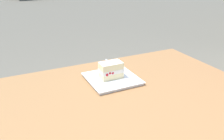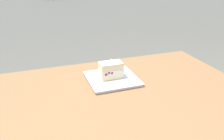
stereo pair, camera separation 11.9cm
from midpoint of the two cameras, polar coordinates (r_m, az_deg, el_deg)
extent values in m
cylinder|color=olive|center=(1.79, 16.20, -7.49)|extent=(0.07, 0.07, 0.64)
cylinder|color=olive|center=(1.52, -21.51, -14.47)|extent=(0.07, 0.07, 0.64)
cube|color=olive|center=(1.02, 7.71, -9.64)|extent=(1.22, 1.06, 0.04)
cube|color=white|center=(1.21, 2.81, -2.27)|extent=(0.23, 0.23, 0.01)
cube|color=white|center=(1.21, 2.82, -1.93)|extent=(0.24, 0.24, 0.00)
cube|color=beige|center=(1.20, 2.58, -1.22)|extent=(0.11, 0.07, 0.03)
cube|color=white|center=(1.19, 2.61, -0.12)|extent=(0.11, 0.07, 0.02)
sphere|color=#B21923|center=(1.17, 2.73, -0.74)|extent=(0.02, 0.02, 0.02)
sphere|color=#B21923|center=(1.16, 1.42, -0.94)|extent=(0.01, 0.01, 0.01)
sphere|color=#B21923|center=(1.16, 1.50, -1.12)|extent=(0.02, 0.02, 0.02)
sphere|color=#B21923|center=(1.16, 2.18, -0.74)|extent=(0.01, 0.01, 0.01)
cube|color=beige|center=(1.18, 2.63, 0.99)|extent=(0.11, 0.07, 0.03)
cube|color=white|center=(1.18, 2.64, 1.71)|extent=(0.11, 0.06, 0.00)
cylinder|color=silver|center=(1.42, 3.25, 1.54)|extent=(0.02, 0.14, 0.01)
cube|color=silver|center=(1.35, 4.84, 0.29)|extent=(0.03, 0.03, 0.01)
camera|label=1|loc=(0.06, -87.14, 1.25)|focal=38.68mm
camera|label=2|loc=(0.06, 92.86, -1.25)|focal=38.68mm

